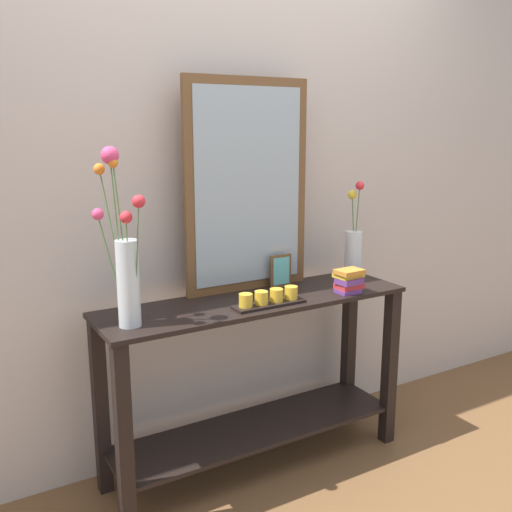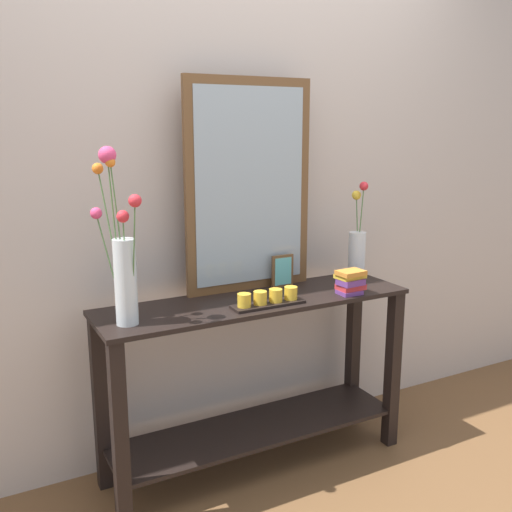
{
  "view_description": "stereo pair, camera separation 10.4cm",
  "coord_description": "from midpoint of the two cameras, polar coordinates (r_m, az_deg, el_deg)",
  "views": [
    {
      "loc": [
        -1.22,
        -2.07,
        1.52
      ],
      "look_at": [
        0.0,
        0.0,
        0.98
      ],
      "focal_mm": 40.59,
      "sensor_mm": 36.0,
      "label": 1
    },
    {
      "loc": [
        -1.13,
        -2.12,
        1.52
      ],
      "look_at": [
        0.0,
        0.0,
        0.98
      ],
      "focal_mm": 40.59,
      "sensor_mm": 36.0,
      "label": 2
    }
  ],
  "objects": [
    {
      "name": "ground_plane",
      "position": [
        2.85,
        1.11,
        -19.88
      ],
      "size": [
        7.0,
        6.0,
        0.02
      ],
      "primitive_type": "cube",
      "color": "brown"
    },
    {
      "name": "wall_back",
      "position": [
        2.68,
        -2.05,
        8.98
      ],
      "size": [
        6.4,
        0.08,
        2.7
      ],
      "primitive_type": "cube",
      "color": "beige",
      "rests_on": "ground"
    },
    {
      "name": "console_table",
      "position": [
        2.62,
        1.16,
        -10.94
      ],
      "size": [
        1.39,
        0.38,
        0.79
      ],
      "color": "black",
      "rests_on": "ground"
    },
    {
      "name": "mirror_leaning",
      "position": [
        2.58,
        0.49,
        6.86
      ],
      "size": [
        0.61,
        0.03,
        0.94
      ],
      "color": "brown",
      "rests_on": "console_table"
    },
    {
      "name": "tall_vase_left",
      "position": [
        2.18,
        -11.69,
        -0.43
      ],
      "size": [
        0.15,
        0.2,
        0.66
      ],
      "color": "silver",
      "rests_on": "console_table"
    },
    {
      "name": "vase_right",
      "position": [
        2.84,
        10.95,
        0.58
      ],
      "size": [
        0.09,
        0.11,
        0.48
      ],
      "color": "silver",
      "rests_on": "console_table"
    },
    {
      "name": "candle_tray",
      "position": [
        2.41,
        2.42,
        -4.28
      ],
      "size": [
        0.32,
        0.09,
        0.07
      ],
      "color": "black",
      "rests_on": "console_table"
    },
    {
      "name": "picture_frame_small",
      "position": [
        2.68,
        3.74,
        -1.49
      ],
      "size": [
        0.11,
        0.01,
        0.15
      ],
      "color": "brown",
      "rests_on": "console_table"
    },
    {
      "name": "book_stack",
      "position": [
        2.61,
        10.41,
        -2.49
      ],
      "size": [
        0.13,
        0.11,
        0.11
      ],
      "color": "#663884",
      "rests_on": "console_table"
    }
  ]
}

